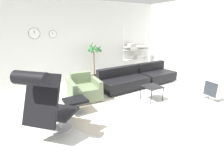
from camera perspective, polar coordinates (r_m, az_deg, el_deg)
The scene contains 13 objects.
ground_plane at distance 4.32m, azimuth 1.78°, elevation -8.12°, with size 12.00×12.00×0.00m, color silver.
wall_back at distance 6.51m, azimuth -12.20°, elevation 13.39°, with size 12.00×0.09×2.80m.
wall_right at distance 6.51m, azimuth 29.87°, elevation 11.41°, with size 0.06×12.00×2.80m.
round_rug at distance 4.12m, azimuth -0.78°, elevation -9.44°, with size 1.84×1.84×0.01m.
lounge_chair at distance 3.11m, azimuth -20.90°, elevation -4.92°, with size 1.10×1.09×1.32m.
ottoman at distance 4.10m, azimuth -11.85°, elevation -5.98°, with size 0.51×0.43×0.35m.
armchair_red at distance 4.83m, azimuth -9.18°, elevation -1.91°, with size 0.86×0.88×0.70m.
couch_low at distance 5.60m, azimuth 3.51°, elevation 0.87°, with size 1.59×0.90×0.66m.
couch_second at distance 6.55m, azimuth 13.98°, elevation 2.97°, with size 1.28×0.88×0.66m.
side_table at distance 4.79m, azimuth 12.96°, elevation -1.14°, with size 0.45×0.45×0.40m.
crt_television at distance 5.55m, azimuth 30.89°, elevation -1.38°, with size 0.52×0.48×0.55m.
potted_plant at distance 6.31m, azimuth -5.71°, elevation 7.82°, with size 0.50×0.51×1.43m.
shelf_unit at distance 7.51m, azimuth 7.62°, elevation 10.70°, with size 1.21×0.28×1.92m.
Camera 1 is at (-2.08, -3.26, 1.93)m, focal length 28.00 mm.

